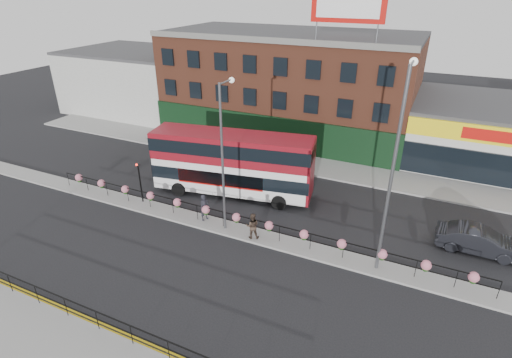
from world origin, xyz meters
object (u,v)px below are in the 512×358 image
at_px(car, 479,241).
at_px(lamp_column_west, 224,146).
at_px(lamp_column_east, 395,157).
at_px(double_decker_bus, 233,158).
at_px(pedestrian_a, 204,207).
at_px(pedestrian_b, 252,226).

distance_m(car, lamp_column_west, 16.31).
bearing_deg(lamp_column_west, lamp_column_east, 0.66).
bearing_deg(car, double_decker_bus, 88.34).
bearing_deg(double_decker_bus, lamp_column_west, -67.49).
distance_m(car, pedestrian_a, 17.18).
height_order(double_decker_bus, lamp_column_west, lamp_column_west).
height_order(double_decker_bus, car, double_decker_bus).
relative_size(double_decker_bus, lamp_column_west, 1.28).
height_order(lamp_column_west, lamp_column_east, lamp_column_east).
relative_size(pedestrian_a, pedestrian_b, 1.08).
xyz_separation_m(car, lamp_column_east, (-5.21, -4.01, 6.07)).
bearing_deg(lamp_column_west, pedestrian_b, -12.73).
bearing_deg(pedestrian_a, lamp_column_west, -73.61).
distance_m(double_decker_bus, lamp_column_west, 5.57).
height_order(double_decker_bus, lamp_column_east, lamp_column_east).
relative_size(lamp_column_west, lamp_column_east, 0.85).
xyz_separation_m(double_decker_bus, pedestrian_a, (0.09, -4.33, -1.89)).
bearing_deg(pedestrian_b, car, 176.00).
bearing_deg(lamp_column_east, double_decker_bus, 159.59).
relative_size(double_decker_bus, lamp_column_east, 1.09).
relative_size(pedestrian_b, lamp_column_west, 0.18).
xyz_separation_m(pedestrian_b, lamp_column_west, (-2.09, 0.47, 4.80)).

